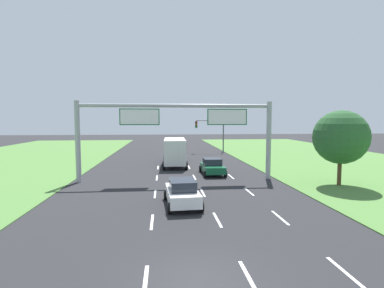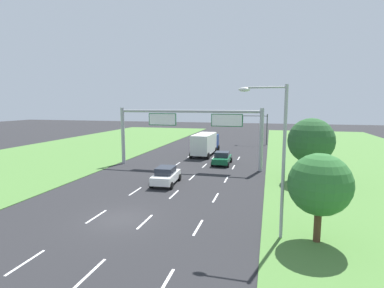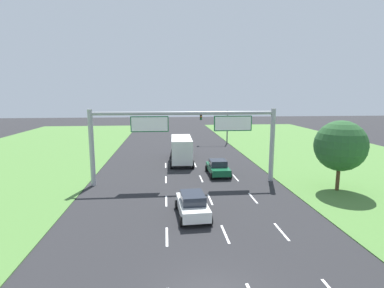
{
  "view_description": "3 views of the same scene",
  "coord_description": "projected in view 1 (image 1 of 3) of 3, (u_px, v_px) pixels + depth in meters",
  "views": [
    {
      "loc": [
        -1.12,
        -9.55,
        5.38
      ],
      "look_at": [
        1.44,
        17.1,
        3.2
      ],
      "focal_mm": 28.0,
      "sensor_mm": 36.0,
      "label": 1
    },
    {
      "loc": [
        9.29,
        -16.91,
        7.5
      ],
      "look_at": [
        0.56,
        16.46,
        2.82
      ],
      "focal_mm": 28.0,
      "sensor_mm": 36.0,
      "label": 2
    },
    {
      "loc": [
        -1.77,
        -10.61,
        8.31
      ],
      "look_at": [
        1.08,
        20.64,
        3.08
      ],
      "focal_mm": 28.0,
      "sensor_mm": 36.0,
      "label": 3
    }
  ],
  "objects": [
    {
      "name": "lane_dashes_inner_right",
      "position": [
        230.0,
        242.0,
        13.16
      ],
      "size": [
        0.14,
        44.4,
        0.01
      ],
      "color": "white",
      "rests_on": "ground_plane"
    },
    {
      "name": "traffic_light_mast",
      "position": [
        212.0,
        129.0,
        49.1
      ],
      "size": [
        4.76,
        0.49,
        5.6
      ],
      "color": "#47494F",
      "rests_on": "ground_plane"
    },
    {
      "name": "car_lead_silver",
      "position": [
        182.0,
        192.0,
        18.71
      ],
      "size": [
        2.32,
        4.25,
        1.66
      ],
      "rotation": [
        0.0,
        0.0,
        0.06
      ],
      "color": "white",
      "rests_on": "ground_plane"
    },
    {
      "name": "sign_gantry",
      "position": [
        178.0,
        125.0,
        26.22
      ],
      "size": [
        17.24,
        0.44,
        7.0
      ],
      "color": "#9EA0A5",
      "rests_on": "ground_plane"
    },
    {
      "name": "lane_dashes_slip",
      "position": [
        306.0,
        239.0,
        13.49
      ],
      "size": [
        0.14,
        44.4,
        0.01
      ],
      "color": "white",
      "rests_on": "ground_plane"
    },
    {
      "name": "car_near_red",
      "position": [
        212.0,
        167.0,
        29.46
      ],
      "size": [
        2.2,
        4.29,
        1.58
      ],
      "rotation": [
        0.0,
        0.0,
        0.01
      ],
      "color": "#145633",
      "rests_on": "ground_plane"
    },
    {
      "name": "box_truck",
      "position": [
        175.0,
        151.0,
        35.4
      ],
      "size": [
        2.85,
        8.67,
        3.17
      ],
      "rotation": [
        0.0,
        0.0,
        -0.03
      ],
      "color": "navy",
      "rests_on": "ground_plane"
    },
    {
      "name": "lane_dashes_inner_left",
      "position": [
        149.0,
        245.0,
        12.82
      ],
      "size": [
        0.14,
        44.4,
        0.01
      ],
      "color": "white",
      "rests_on": "ground_plane"
    },
    {
      "name": "ground_plane",
      "position": [
        198.0,
        281.0,
        10.01
      ],
      "size": [
        200.0,
        200.0,
        0.0
      ],
      "primitive_type": "plane",
      "color": "#262628"
    },
    {
      "name": "roadside_tree_mid",
      "position": [
        341.0,
        137.0,
        24.06
      ],
      "size": [
        4.33,
        4.33,
        6.15
      ],
      "color": "#513823",
      "rests_on": "ground_plane"
    }
  ]
}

